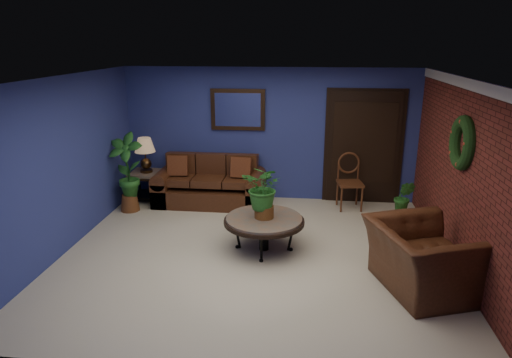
# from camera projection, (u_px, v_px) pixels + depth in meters

# --- Properties ---
(floor) EXTENTS (5.50, 5.50, 0.00)m
(floor) POSITION_uv_depth(u_px,v_px,m) (255.00, 254.00, 6.61)
(floor) COLOR beige
(floor) RESTS_ON ground
(wall_back) EXTENTS (5.50, 0.04, 2.50)m
(wall_back) POSITION_uv_depth(u_px,v_px,m) (270.00, 135.00, 8.62)
(wall_back) COLOR navy
(wall_back) RESTS_ON ground
(wall_left) EXTENTS (0.04, 5.00, 2.50)m
(wall_left) POSITION_uv_depth(u_px,v_px,m) (64.00, 165.00, 6.53)
(wall_left) COLOR navy
(wall_left) RESTS_ON ground
(wall_right_brick) EXTENTS (0.04, 5.00, 2.50)m
(wall_right_brick) POSITION_uv_depth(u_px,v_px,m) (464.00, 178.00, 5.95)
(wall_right_brick) COLOR maroon
(wall_right_brick) RESTS_ON ground
(ceiling) EXTENTS (5.50, 5.00, 0.02)m
(ceiling) POSITION_uv_depth(u_px,v_px,m) (255.00, 78.00, 5.87)
(ceiling) COLOR silver
(ceiling) RESTS_ON wall_back
(crown_molding) EXTENTS (0.03, 5.00, 0.14)m
(crown_molding) POSITION_uv_depth(u_px,v_px,m) (474.00, 86.00, 5.61)
(crown_molding) COLOR white
(crown_molding) RESTS_ON wall_right_brick
(wall_mirror) EXTENTS (1.02, 0.06, 0.77)m
(wall_mirror) POSITION_uv_depth(u_px,v_px,m) (238.00, 110.00, 8.50)
(wall_mirror) COLOR #452D18
(wall_mirror) RESTS_ON wall_back
(closet_door) EXTENTS (1.44, 0.06, 2.18)m
(closet_door) POSITION_uv_depth(u_px,v_px,m) (363.00, 148.00, 8.46)
(closet_door) COLOR black
(closet_door) RESTS_ON wall_back
(wreath) EXTENTS (0.16, 0.72, 0.72)m
(wreath) POSITION_uv_depth(u_px,v_px,m) (462.00, 143.00, 5.87)
(wreath) COLOR black
(wreath) RESTS_ON wall_right_brick
(sofa) EXTENTS (2.04, 0.88, 0.92)m
(sofa) POSITION_uv_depth(u_px,v_px,m) (211.00, 187.00, 8.61)
(sofa) COLOR #4B2415
(sofa) RESTS_ON ground
(coffee_table) EXTENTS (1.18, 1.18, 0.50)m
(coffee_table) POSITION_uv_depth(u_px,v_px,m) (264.00, 221.00, 6.63)
(coffee_table) COLOR #59534E
(coffee_table) RESTS_ON ground
(end_table) EXTENTS (0.63, 0.63, 0.57)m
(end_table) POSITION_uv_depth(u_px,v_px,m) (147.00, 179.00, 8.67)
(end_table) COLOR #59534E
(end_table) RESTS_ON ground
(table_lamp) EXTENTS (0.38, 0.38, 0.64)m
(table_lamp) POSITION_uv_depth(u_px,v_px,m) (145.00, 151.00, 8.51)
(table_lamp) COLOR #452D18
(table_lamp) RESTS_ON end_table
(side_chair) EXTENTS (0.49, 0.49, 1.02)m
(side_chair) POSITION_uv_depth(u_px,v_px,m) (349.00, 177.00, 8.30)
(side_chair) COLOR #582C19
(side_chair) RESTS_ON ground
(armchair) EXTENTS (1.46, 1.56, 0.83)m
(armchair) POSITION_uv_depth(u_px,v_px,m) (423.00, 258.00, 5.57)
(armchair) COLOR #4B2415
(armchair) RESTS_ON ground
(coffee_plant) EXTENTS (0.74, 0.69, 0.80)m
(coffee_plant) POSITION_uv_depth(u_px,v_px,m) (264.00, 189.00, 6.48)
(coffee_plant) COLOR brown
(coffee_plant) RESTS_ON coffee_table
(floor_plant) EXTENTS (0.39, 0.36, 0.74)m
(floor_plant) POSITION_uv_depth(u_px,v_px,m) (404.00, 201.00, 7.66)
(floor_plant) COLOR brown
(floor_plant) RESTS_ON ground
(tall_plant) EXTENTS (0.68, 0.51, 1.42)m
(tall_plant) POSITION_uv_depth(u_px,v_px,m) (127.00, 170.00, 8.07)
(tall_plant) COLOR brown
(tall_plant) RESTS_ON ground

